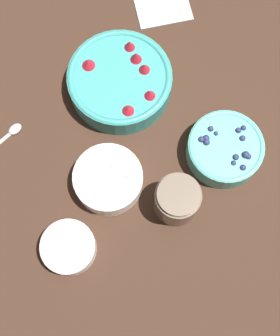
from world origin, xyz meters
TOP-DOWN VIEW (x-y plane):
  - ground_plane at (0.00, 0.00)m, footprint 4.00×4.00m
  - bowl_strawberries at (0.05, 0.14)m, footprint 0.23×0.23m
  - bowl_blueberries at (0.12, -0.13)m, footprint 0.16×0.16m
  - bowl_bananas at (-0.12, -0.02)m, footprint 0.15×0.15m
  - bowl_cream at (-0.27, -0.08)m, footprint 0.11×0.11m
  - jar_chocolate at (-0.04, -0.15)m, footprint 0.09×0.09m
  - napkin at (0.26, 0.23)m, footprint 0.16×0.14m
  - spoon at (-0.22, 0.21)m, footprint 0.14×0.02m

SIDE VIEW (x-z plane):
  - ground_plane at x=0.00m, z-range 0.00..0.00m
  - napkin at x=0.26m, z-range 0.00..0.01m
  - spoon at x=-0.22m, z-range 0.00..0.01m
  - bowl_cream at x=-0.27m, z-range 0.00..0.06m
  - bowl_bananas at x=-0.12m, z-range 0.00..0.06m
  - bowl_blueberries at x=0.12m, z-range 0.00..0.07m
  - bowl_strawberries at x=0.05m, z-range -0.01..0.08m
  - jar_chocolate at x=-0.04m, z-range 0.00..0.10m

